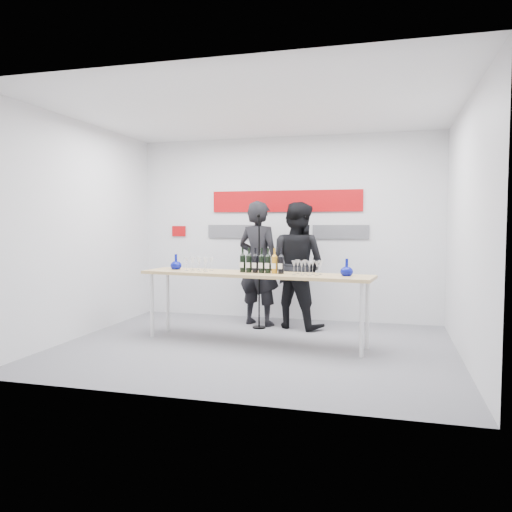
# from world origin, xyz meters

# --- Properties ---
(ground) EXTENTS (5.00, 5.00, 0.00)m
(ground) POSITION_xyz_m (0.00, 0.00, 0.00)
(ground) COLOR slate
(ground) RESTS_ON ground
(back_wall) EXTENTS (5.00, 0.04, 3.00)m
(back_wall) POSITION_xyz_m (0.00, 2.00, 1.50)
(back_wall) COLOR silver
(back_wall) RESTS_ON ground
(signage) EXTENTS (3.38, 0.02, 0.79)m
(signage) POSITION_xyz_m (-0.06, 1.97, 1.81)
(signage) COLOR #AC070B
(signage) RESTS_ON back_wall
(tasting_table) EXTENTS (3.17, 0.98, 0.93)m
(tasting_table) POSITION_xyz_m (-0.06, 0.22, 0.86)
(tasting_table) COLOR tan
(tasting_table) RESTS_ON ground
(wine_bottles) EXTENTS (0.62, 0.15, 0.33)m
(wine_bottles) POSITION_xyz_m (0.04, 0.22, 1.10)
(wine_bottles) COLOR black
(wine_bottles) RESTS_ON tasting_table
(decanter_left) EXTENTS (0.16, 0.16, 0.21)m
(decanter_left) POSITION_xyz_m (-1.26, 0.41, 1.04)
(decanter_left) COLOR #070E85
(decanter_left) RESTS_ON tasting_table
(decanter_right) EXTENTS (0.16, 0.16, 0.21)m
(decanter_right) POSITION_xyz_m (1.15, 0.13, 1.04)
(decanter_right) COLOR #070E85
(decanter_right) RESTS_ON tasting_table
(glasses_left) EXTENTS (0.38, 0.26, 0.18)m
(glasses_left) POSITION_xyz_m (-0.88, 0.31, 1.03)
(glasses_left) COLOR silver
(glasses_left) RESTS_ON tasting_table
(glasses_right) EXTENTS (0.38, 0.26, 0.18)m
(glasses_right) POSITION_xyz_m (0.66, 0.13, 1.03)
(glasses_right) COLOR silver
(glasses_right) RESTS_ON tasting_table
(presenter_left) EXTENTS (0.80, 0.64, 1.93)m
(presenter_left) POSITION_xyz_m (-0.30, 1.38, 0.96)
(presenter_left) COLOR black
(presenter_left) RESTS_ON ground
(presenter_right) EXTENTS (1.12, 0.99, 1.90)m
(presenter_right) POSITION_xyz_m (0.30, 1.33, 0.95)
(presenter_right) COLOR black
(presenter_right) RESTS_ON ground
(mic_stand) EXTENTS (0.20, 0.20, 1.73)m
(mic_stand) POSITION_xyz_m (-0.23, 1.13, 0.53)
(mic_stand) COLOR black
(mic_stand) RESTS_ON ground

